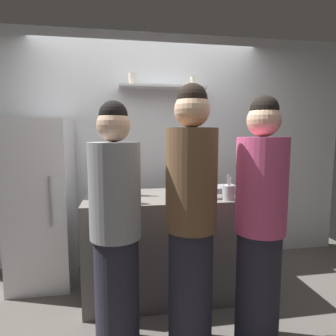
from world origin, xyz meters
TOP-DOWN VIEW (x-y plane):
  - ground_plane at (0.00, 0.00)m, footprint 5.28×5.28m
  - back_wall_assembly at (0.00, 1.25)m, footprint 4.80×0.32m
  - refrigerator at (-1.08, 0.85)m, footprint 0.57×0.65m
  - counter at (0.12, 0.48)m, footprint 1.50×0.75m
  - baking_pan at (0.65, 0.57)m, footprint 0.34×0.24m
  - utensil_holder at (0.59, 0.20)m, footprint 0.11×0.11m
  - wine_bottle_dark_glass at (0.43, 0.27)m, footprint 0.08×0.08m
  - wine_bottle_green_glass at (-0.42, 0.63)m, footprint 0.07×0.07m
  - wine_bottle_pale_glass at (-0.21, 0.51)m, footprint 0.07×0.07m
  - water_bottle_plastic at (-0.27, 0.21)m, footprint 0.09×0.09m
  - person_brown_jacket at (0.15, -0.28)m, footprint 0.34×0.34m
  - person_pink_top at (0.62, -0.32)m, footprint 0.34×0.34m
  - person_grey_hoodie at (-0.35, -0.21)m, footprint 0.34×0.34m

SIDE VIEW (x-z plane):
  - ground_plane at x=0.00m, z-range 0.00..0.00m
  - counter at x=0.12m, z-range 0.00..0.93m
  - refrigerator at x=-1.08m, z-range 0.00..1.62m
  - person_grey_hoodie at x=-0.35m, z-range -0.01..1.69m
  - person_pink_top at x=0.62m, z-range 0.00..1.73m
  - person_brown_jacket at x=0.15m, z-range 0.00..1.80m
  - baking_pan at x=0.65m, z-range 0.93..0.98m
  - utensil_holder at x=0.59m, z-range 0.88..1.10m
  - wine_bottle_dark_glass at x=0.43m, z-range 0.88..1.18m
  - water_bottle_plastic at x=-0.27m, z-range 0.91..1.16m
  - wine_bottle_green_glass at x=-0.42m, z-range 0.89..1.18m
  - wine_bottle_pale_glass at x=-0.21m, z-range 0.88..1.21m
  - back_wall_assembly at x=0.00m, z-range 0.00..2.60m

